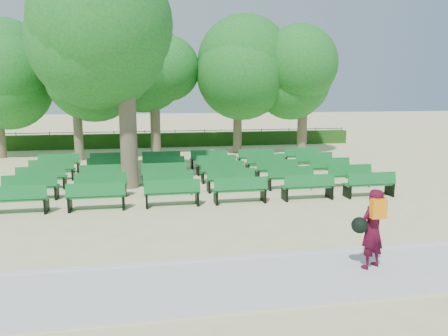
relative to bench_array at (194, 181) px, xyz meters
name	(u,v)px	position (x,y,z in m)	size (l,w,h in m)	color
ground	(179,195)	(-0.78, -1.97, -0.09)	(120.00, 120.00, 0.00)	beige
paving	(212,285)	(-0.78, -9.37, -0.06)	(30.00, 2.20, 0.06)	silver
curb	(204,261)	(-0.78, -8.22, -0.04)	(30.00, 0.12, 0.10)	silver
hedge	(161,140)	(-0.78, 12.03, 0.36)	(26.00, 0.70, 0.90)	#1F4A13
fence	(161,146)	(-0.78, 12.43, -0.09)	(26.00, 0.10, 1.02)	black
tree_line	(164,155)	(-0.78, 8.03, -0.09)	(21.80, 6.80, 7.04)	#1E7323
bench_array	(194,181)	(0.00, 0.00, 0.00)	(1.77, 0.62, 1.10)	#126B29
tree_among	(125,49)	(-2.48, -0.34, 5.01)	(5.60, 5.60, 7.65)	brown
person	(371,228)	(2.47, -9.24, 0.81)	(0.82, 0.60, 1.63)	#42091D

